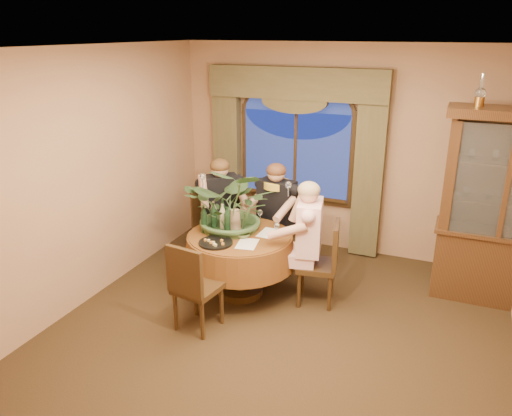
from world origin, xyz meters
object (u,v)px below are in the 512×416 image
at_px(chair_back_right, 288,233).
at_px(wine_bottle_1, 214,217).
at_px(oil_lamp_left, 481,90).
at_px(wine_bottle_3, 204,219).
at_px(person_pink, 309,243).
at_px(wine_bottle_5, 223,218).
at_px(centerpiece_plant, 234,174).
at_px(olive_bowl, 243,235).
at_px(wine_bottle_2, 223,213).
at_px(wine_bottle_0, 227,221).
at_px(china_cabinet, 501,210).
at_px(chair_front_left, 198,286).
at_px(chair_back, 212,230).
at_px(chair_right, 317,263).
at_px(wine_bottle_4, 214,215).
at_px(person_back, 221,212).
at_px(person_scarf, 276,217).
at_px(dining_table, 240,265).
at_px(stoneware_vase, 235,220).

xyz_separation_m(chair_back_right, wine_bottle_1, (-0.62, -0.85, 0.44)).
distance_m(oil_lamp_left, wine_bottle_3, 3.25).
distance_m(person_pink, wine_bottle_5, 1.02).
xyz_separation_m(centerpiece_plant, olive_bowl, (0.19, -0.20, -0.64)).
xyz_separation_m(wine_bottle_2, wine_bottle_5, (0.08, -0.15, 0.00)).
bearing_deg(wine_bottle_0, olive_bowl, -1.71).
relative_size(china_cabinet, chair_front_left, 2.28).
xyz_separation_m(olive_bowl, wine_bottle_2, (-0.36, 0.23, 0.14)).
bearing_deg(wine_bottle_2, wine_bottle_1, -102.42).
bearing_deg(wine_bottle_5, chair_back, 127.83).
distance_m(chair_right, wine_bottle_4, 1.31).
height_order(china_cabinet, wine_bottle_4, china_cabinet).
xyz_separation_m(chair_right, wine_bottle_0, (-0.99, -0.21, 0.44)).
bearing_deg(person_back, wine_bottle_4, 68.41).
relative_size(person_scarf, wine_bottle_4, 4.30).
distance_m(dining_table, person_back, 0.93).
bearing_deg(person_back, chair_back, -14.54).
relative_size(dining_table, person_pink, 0.90).
xyz_separation_m(chair_back_right, wine_bottle_0, (-0.42, -0.91, 0.44)).
bearing_deg(wine_bottle_1, person_scarf, 57.98).
relative_size(wine_bottle_1, wine_bottle_3, 1.00).
bearing_deg(stoneware_vase, person_back, 130.29).
bearing_deg(chair_front_left, wine_bottle_2, 108.76).
bearing_deg(chair_back_right, wine_bottle_1, 72.32).
relative_size(chair_back_right, wine_bottle_0, 2.91).
bearing_deg(wine_bottle_0, person_scarf, 71.51).
bearing_deg(dining_table, centerpiece_plant, 131.83).
height_order(centerpiece_plant, wine_bottle_0, centerpiece_plant).
distance_m(oil_lamp_left, wine_bottle_0, 3.01).
relative_size(chair_back, olive_bowl, 5.88).
height_order(china_cabinet, person_scarf, china_cabinet).
bearing_deg(person_pink, wine_bottle_2, 77.43).
xyz_separation_m(chair_back, stoneware_vase, (0.58, -0.51, 0.40)).
relative_size(oil_lamp_left, wine_bottle_4, 1.03).
xyz_separation_m(dining_table, olive_bowl, (0.06, -0.05, 0.40)).
bearing_deg(chair_back_right, chair_right, 147.89).
height_order(person_scarf, wine_bottle_4, person_scarf).
xyz_separation_m(china_cabinet, wine_bottle_1, (-3.01, -1.00, -0.18)).
xyz_separation_m(dining_table, wine_bottle_1, (-0.33, 0.01, 0.54)).
height_order(centerpiece_plant, wine_bottle_4, centerpiece_plant).
xyz_separation_m(dining_table, chair_front_left, (-0.11, -0.80, 0.10)).
distance_m(oil_lamp_left, chair_front_left, 3.55).
bearing_deg(wine_bottle_1, centerpiece_plant, 31.80).
relative_size(dining_table, wine_bottle_3, 3.89).
distance_m(wine_bottle_1, wine_bottle_4, 0.07).
xyz_separation_m(dining_table, oil_lamp_left, (2.30, 1.01, 1.98)).
height_order(oil_lamp_left, chair_right, oil_lamp_left).
xyz_separation_m(person_scarf, wine_bottle_0, (-0.28, -0.84, 0.21)).
bearing_deg(person_pink, chair_right, -101.34).
height_order(wine_bottle_0, wine_bottle_3, same).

